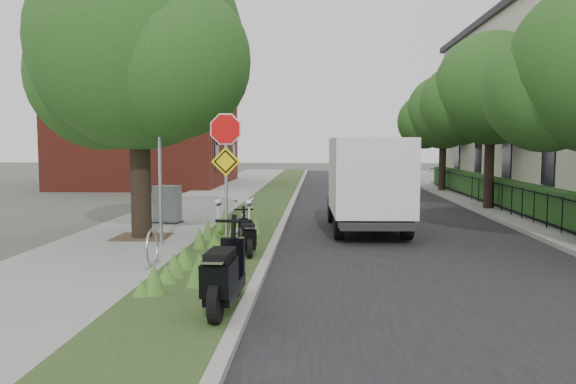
% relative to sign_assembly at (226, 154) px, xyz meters
% --- Properties ---
extents(ground, '(120.00, 120.00, 0.00)m').
position_rel_sign_assembly_xyz_m(ground, '(1.40, -0.58, -2.33)').
color(ground, '#4C5147').
rests_on(ground, ground).
extents(sidewalk_near, '(3.50, 60.00, 0.12)m').
position_rel_sign_assembly_xyz_m(sidewalk_near, '(-2.85, 9.42, -2.27)').
color(sidewalk_near, gray).
rests_on(sidewalk_near, ground).
extents(verge, '(2.00, 60.00, 0.12)m').
position_rel_sign_assembly_xyz_m(verge, '(-0.10, 9.42, -2.27)').
color(verge, '#29421C').
rests_on(verge, ground).
extents(kerb_near, '(0.20, 60.00, 0.13)m').
position_rel_sign_assembly_xyz_m(kerb_near, '(0.90, 9.42, -2.26)').
color(kerb_near, '#9E9991').
rests_on(kerb_near, ground).
extents(road, '(7.00, 60.00, 0.01)m').
position_rel_sign_assembly_xyz_m(road, '(4.40, 9.42, -2.32)').
color(road, black).
rests_on(road, ground).
extents(kerb_far, '(0.20, 60.00, 0.13)m').
position_rel_sign_assembly_xyz_m(kerb_far, '(7.90, 9.42, -2.26)').
color(kerb_far, '#9E9991').
rests_on(kerb_far, ground).
extents(footpath_far, '(3.20, 60.00, 0.12)m').
position_rel_sign_assembly_xyz_m(footpath_far, '(9.60, 9.42, -2.27)').
color(footpath_far, gray).
rests_on(footpath_far, ground).
extents(street_tree_main, '(6.21, 5.54, 7.66)m').
position_rel_sign_assembly_xyz_m(street_tree_main, '(-2.68, 2.28, 2.48)').
color(street_tree_main, black).
rests_on(street_tree_main, ground).
extents(bare_post, '(0.08, 0.08, 4.00)m').
position_rel_sign_assembly_xyz_m(bare_post, '(-1.80, 1.22, -0.21)').
color(bare_post, '#A5A8AD').
rests_on(bare_post, ground).
extents(bike_hoop, '(0.06, 0.78, 0.77)m').
position_rel_sign_assembly_xyz_m(bike_hoop, '(-1.30, -1.18, -1.83)').
color(bike_hoop, '#A5A8AD').
rests_on(bike_hoop, ground).
extents(sign_assembly, '(0.94, 0.08, 3.22)m').
position_rel_sign_assembly_xyz_m(sign_assembly, '(0.00, 0.00, 0.00)').
color(sign_assembly, '#A5A8AD').
rests_on(sign_assembly, ground).
extents(fence_far, '(0.04, 24.00, 1.00)m').
position_rel_sign_assembly_xyz_m(fence_far, '(8.60, 9.42, -1.66)').
color(fence_far, black).
rests_on(fence_far, ground).
extents(hedge_far, '(1.00, 24.00, 1.10)m').
position_rel_sign_assembly_xyz_m(hedge_far, '(9.30, 9.42, -1.66)').
color(hedge_far, '#1E4318').
rests_on(hedge_far, footpath_far).
extents(brick_building, '(9.40, 10.40, 8.30)m').
position_rel_sign_assembly_xyz_m(brick_building, '(-8.10, 21.42, 1.88)').
color(brick_building, maroon).
rests_on(brick_building, ground).
extents(far_tree_b, '(4.83, 4.31, 6.56)m').
position_rel_sign_assembly_xyz_m(far_tree_b, '(8.34, 9.46, 2.04)').
color(far_tree_b, black).
rests_on(far_tree_b, ground).
extents(far_tree_c, '(4.37, 3.89, 5.93)m').
position_rel_sign_assembly_xyz_m(far_tree_c, '(8.34, 17.46, 1.63)').
color(far_tree_c, black).
rests_on(far_tree_c, ground).
extents(scooter_near, '(0.55, 1.49, 0.72)m').
position_rel_sign_assembly_xyz_m(scooter_near, '(0.44, 0.05, -1.86)').
color(scooter_near, black).
rests_on(scooter_near, ground).
extents(scooter_far, '(0.45, 1.99, 0.95)m').
position_rel_sign_assembly_xyz_m(scooter_far, '(0.64, -4.15, -1.75)').
color(scooter_far, black).
rests_on(scooter_far, ground).
extents(box_truck, '(2.20, 5.17, 2.31)m').
position_rel_sign_assembly_xyz_m(box_truck, '(3.40, 4.24, -0.82)').
color(box_truck, '#262628').
rests_on(box_truck, ground).
extents(utility_cabinet, '(0.95, 0.73, 1.14)m').
position_rel_sign_assembly_xyz_m(utility_cabinet, '(-2.65, 4.88, -1.66)').
color(utility_cabinet, '#262628').
rests_on(utility_cabinet, ground).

